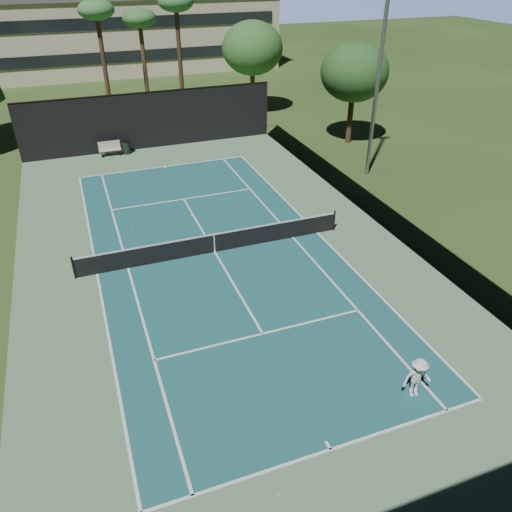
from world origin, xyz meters
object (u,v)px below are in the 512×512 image
Objects in this scene: park_bench at (110,148)px; trash_bin at (127,147)px; tennis_ball_a at (278,494)px; player at (417,378)px; tennis_ball_b at (205,239)px; tennis_ball_c at (191,215)px; tennis_net at (214,242)px; tennis_ball_d at (134,226)px.

trash_bin is (1.16, -0.00, -0.07)m from park_bench.
trash_bin is at bearing 90.06° from tennis_ball_a.
player is 26.84m from trash_bin.
tennis_ball_b is 2.82m from tennis_ball_c.
tennis_ball_b is at bearing -90.29° from tennis_ball_c.
park_bench reaches higher than trash_bin.
tennis_net is 8.60× the size of park_bench.
tennis_ball_c is 3.16m from tennis_ball_d.
tennis_ball_b is at bearing 94.64° from tennis_net.
park_bench is (-1.19, 27.98, 0.51)m from tennis_ball_a.
trash_bin is (-1.88, 11.14, 0.44)m from tennis_ball_c.
player is 12.86m from tennis_ball_b.
player is 5.80m from tennis_ball_a.
tennis_ball_a is at bearing -85.53° from tennis_ball_d.
tennis_ball_a is 28.01m from park_bench.
tennis_ball_a is at bearing -98.79° from tennis_net.
tennis_ball_d is at bearing -96.44° from trash_bin.
player reaches higher than trash_bin.
player is at bearing -73.46° from tennis_ball_b.
player reaches higher than park_bench.
trash_bin reaches higher than tennis_ball_c.
player is 16.46m from tennis_ball_d.
tennis_ball_b is (1.84, 14.01, -0.01)m from tennis_ball_a.
player reaches higher than tennis_ball_b.
tennis_ball_b is (-0.11, 1.37, -0.52)m from tennis_net.
park_bench is 1.59× the size of trash_bin.
player is at bearing -75.72° from park_bench.
tennis_net is at bearing 81.21° from tennis_ball_a.
tennis_net is 4.23m from tennis_ball_c.
tennis_ball_c is at bearing 83.71° from tennis_ball_a.
tennis_ball_d is (-3.15, 2.66, 0.00)m from tennis_ball_b.
tennis_ball_c is at bearing -74.71° from park_bench.
trash_bin is at bearing -0.20° from park_bench.
tennis_ball_a is at bearing -96.29° from tennis_ball_c.
tennis_ball_d is 11.38m from trash_bin.
trash_bin is (-1.87, 13.96, 0.45)m from tennis_ball_b.
tennis_net reaches higher than park_bench.
tennis_net is at bearing -82.64° from trash_bin.
tennis_ball_c is (0.01, 2.82, 0.01)m from tennis_ball_b.
tennis_net is 11.50m from player.
player is at bearing -76.47° from tennis_ball_c.
tennis_net is 168.67× the size of tennis_ball_c.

